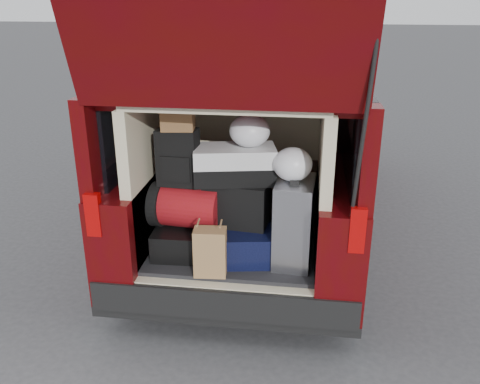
# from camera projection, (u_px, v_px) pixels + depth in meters

# --- Properties ---
(ground) EXTENTS (80.00, 80.00, 0.00)m
(ground) POSITION_uv_depth(u_px,v_px,m) (230.00, 323.00, 3.94)
(ground) COLOR #363638
(ground) RESTS_ON ground
(minivan) EXTENTS (1.90, 5.35, 2.77)m
(minivan) POSITION_uv_depth(u_px,v_px,m) (257.00, 144.00, 5.32)
(minivan) COLOR black
(minivan) RESTS_ON ground
(load_floor) EXTENTS (1.24, 1.05, 0.55)m
(load_floor) POSITION_uv_depth(u_px,v_px,m) (235.00, 274.00, 4.10)
(load_floor) COLOR black
(load_floor) RESTS_ON ground
(black_hardshell) EXTENTS (0.39, 0.53, 0.21)m
(black_hardshell) POSITION_uv_depth(u_px,v_px,m) (182.00, 237.00, 3.88)
(black_hardshell) COLOR black
(black_hardshell) RESTS_ON load_floor
(navy_hardshell) EXTENTS (0.52, 0.60, 0.23)m
(navy_hardshell) POSITION_uv_depth(u_px,v_px,m) (242.00, 240.00, 3.81)
(navy_hardshell) COLOR black
(navy_hardshell) RESTS_ON load_floor
(silver_roller) EXTENTS (0.29, 0.43, 0.63)m
(silver_roller) POSITION_uv_depth(u_px,v_px,m) (294.00, 222.00, 3.64)
(silver_roller) COLOR silver
(silver_roller) RESTS_ON load_floor
(kraft_bag) EXTENTS (0.23, 0.16, 0.34)m
(kraft_bag) POSITION_uv_depth(u_px,v_px,m) (210.00, 252.00, 3.51)
(kraft_bag) COLOR olive
(kraft_bag) RESTS_ON load_floor
(red_duffel) EXTENTS (0.54, 0.38, 0.33)m
(red_duffel) POSITION_uv_depth(u_px,v_px,m) (187.00, 205.00, 3.77)
(red_duffel) COLOR maroon
(red_duffel) RESTS_ON black_hardshell
(black_soft_case) EXTENTS (0.48, 0.32, 0.33)m
(black_soft_case) POSITION_uv_depth(u_px,v_px,m) (237.00, 203.00, 3.75)
(black_soft_case) COLOR black
(black_soft_case) RESTS_ON navy_hardshell
(backpack) EXTENTS (0.30, 0.19, 0.41)m
(backpack) POSITION_uv_depth(u_px,v_px,m) (178.00, 157.00, 3.65)
(backpack) COLOR black
(backpack) RESTS_ON red_duffel
(twotone_duffel) EXTENTS (0.63, 0.41, 0.26)m
(twotone_duffel) POSITION_uv_depth(u_px,v_px,m) (234.00, 164.00, 3.65)
(twotone_duffel) COLOR silver
(twotone_duffel) RESTS_ON black_soft_case
(grocery_sack_lower) EXTENTS (0.24, 0.21, 0.20)m
(grocery_sack_lower) POSITION_uv_depth(u_px,v_px,m) (178.00, 115.00, 3.53)
(grocery_sack_lower) COLOR brown
(grocery_sack_lower) RESTS_ON backpack
(plastic_bag_center) EXTENTS (0.33, 0.31, 0.23)m
(plastic_bag_center) POSITION_uv_depth(u_px,v_px,m) (250.00, 131.00, 3.57)
(plastic_bag_center) COLOR white
(plastic_bag_center) RESTS_ON twotone_duffel
(plastic_bag_right) EXTENTS (0.31, 0.30, 0.24)m
(plastic_bag_right) POSITION_uv_depth(u_px,v_px,m) (293.00, 164.00, 3.49)
(plastic_bag_right) COLOR white
(plastic_bag_right) RESTS_ON silver_roller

